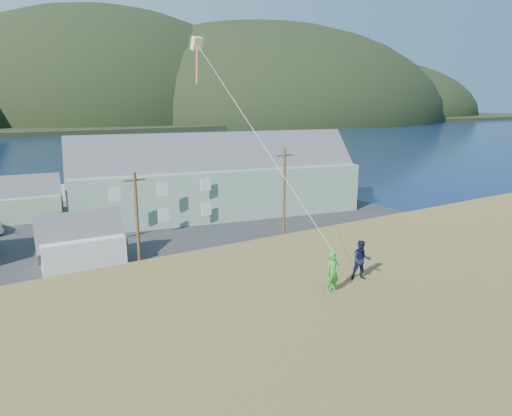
% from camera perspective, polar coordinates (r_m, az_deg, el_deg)
% --- Properties ---
extents(ground, '(900.00, 900.00, 0.00)m').
position_cam_1_polar(ground, '(35.67, -12.81, -10.21)').
color(ground, '#0A1638').
rests_on(ground, ground).
extents(grass_strip, '(110.00, 8.00, 0.10)m').
position_cam_1_polar(grass_strip, '(33.92, -11.68, -11.33)').
color(grass_strip, '#4C3D19').
rests_on(grass_strip, ground).
extents(waterfront_lot, '(72.00, 36.00, 0.12)m').
position_cam_1_polar(waterfront_lot, '(51.20, -19.07, -3.30)').
color(waterfront_lot, '#28282B').
rests_on(waterfront_lot, ground).
extents(wharf, '(26.00, 14.00, 0.90)m').
position_cam_1_polar(wharf, '(72.61, -27.81, 0.94)').
color(wharf, gray).
rests_on(wharf, ground).
extents(far_hills, '(760.00, 265.00, 143.00)m').
position_cam_1_polar(far_hills, '(314.17, -23.63, 9.97)').
color(far_hills, black).
rests_on(far_hills, ground).
extents(lodge, '(36.25, 16.24, 12.32)m').
position_cam_1_polar(lodge, '(57.14, -4.84, 3.87)').
color(lodge, slate).
rests_on(lodge, waterfront_lot).
extents(shed_white, '(7.36, 5.08, 5.66)m').
position_cam_1_polar(shed_white, '(42.18, -21.02, -3.92)').
color(shed_white, silver).
rests_on(shed_white, waterfront_lot).
extents(shed_palegreen_far, '(10.13, 6.34, 6.51)m').
position_cam_1_polar(shed_palegreen_far, '(61.25, -27.62, 0.90)').
color(shed_palegreen_far, gray).
rests_on(shed_palegreen_far, waterfront_lot).
extents(utility_poles, '(34.26, 0.24, 9.81)m').
position_cam_1_polar(utility_poles, '(34.76, -18.31, -2.72)').
color(utility_poles, '#47331E').
rests_on(utility_poles, waterfront_lot).
extents(kite_flyer_green, '(0.57, 0.39, 1.53)m').
position_cam_1_polar(kite_flyer_green, '(16.80, 9.57, -7.98)').
color(kite_flyer_green, green).
rests_on(kite_flyer_green, hillside).
extents(kite_flyer_navy, '(0.95, 0.89, 1.56)m').
position_cam_1_polar(kite_flyer_navy, '(18.24, 13.04, -6.37)').
color(kite_flyer_navy, black).
rests_on(kite_flyer_navy, hillside).
extents(kite_rig, '(1.46, 4.01, 10.88)m').
position_cam_1_polar(kite_rig, '(20.91, -7.16, 19.05)').
color(kite_rig, beige).
rests_on(kite_rig, ground).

